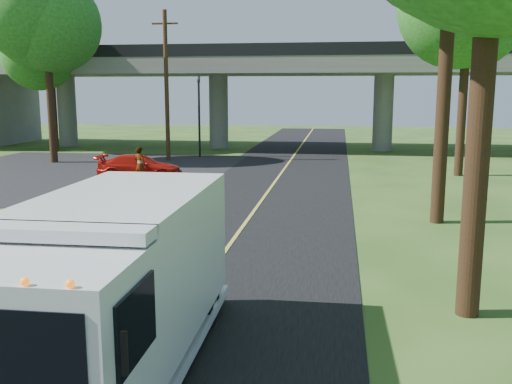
% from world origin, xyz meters
% --- Properties ---
extents(ground, '(120.00, 120.00, 0.00)m').
position_xyz_m(ground, '(0.00, 0.00, 0.00)').
color(ground, '#2E4C1B').
rests_on(ground, ground).
extents(road, '(7.00, 90.00, 0.02)m').
position_xyz_m(road, '(0.00, 10.00, 0.01)').
color(road, black).
rests_on(road, ground).
extents(parking_lot, '(16.00, 18.00, 0.01)m').
position_xyz_m(parking_lot, '(-11.00, 18.00, 0.01)').
color(parking_lot, black).
rests_on(parking_lot, ground).
extents(lane_line, '(0.12, 90.00, 0.01)m').
position_xyz_m(lane_line, '(0.00, 10.00, 0.03)').
color(lane_line, gold).
rests_on(lane_line, road).
extents(overpass, '(54.00, 10.00, 7.30)m').
position_xyz_m(overpass, '(0.00, 32.00, 4.56)').
color(overpass, slate).
rests_on(overpass, ground).
extents(traffic_signal, '(0.18, 0.22, 5.20)m').
position_xyz_m(traffic_signal, '(-6.00, 26.00, 3.20)').
color(traffic_signal, black).
rests_on(traffic_signal, ground).
extents(utility_pole, '(1.60, 0.26, 9.00)m').
position_xyz_m(utility_pole, '(-7.50, 24.00, 4.59)').
color(utility_pole, '#472D19').
rests_on(utility_pole, ground).
extents(tree_right_far, '(5.77, 5.67, 10.99)m').
position_xyz_m(tree_right_far, '(9.21, 19.84, 8.30)').
color(tree_right_far, '#382314').
rests_on(tree_right_far, ground).
extents(tree_left_lot, '(5.60, 5.50, 10.50)m').
position_xyz_m(tree_left_lot, '(-13.79, 21.84, 7.90)').
color(tree_left_lot, '#382314').
rests_on(tree_left_lot, ground).
extents(tree_left_far, '(5.26, 5.16, 9.89)m').
position_xyz_m(tree_left_far, '(-16.79, 27.84, 7.45)').
color(tree_left_far, '#382314').
rests_on(tree_left_far, ground).
extents(step_van, '(2.46, 6.50, 2.71)m').
position_xyz_m(step_van, '(-0.32, -2.32, 1.47)').
color(step_van, silver).
rests_on(step_van, ground).
extents(red_sedan, '(4.23, 2.00, 1.19)m').
position_xyz_m(red_sedan, '(-6.66, 16.54, 0.60)').
color(red_sedan, '#B1130A').
rests_on(red_sedan, ground).
extents(pedestrian, '(0.72, 0.60, 1.69)m').
position_xyz_m(pedestrian, '(-6.24, 15.41, 0.85)').
color(pedestrian, gray).
rests_on(pedestrian, ground).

